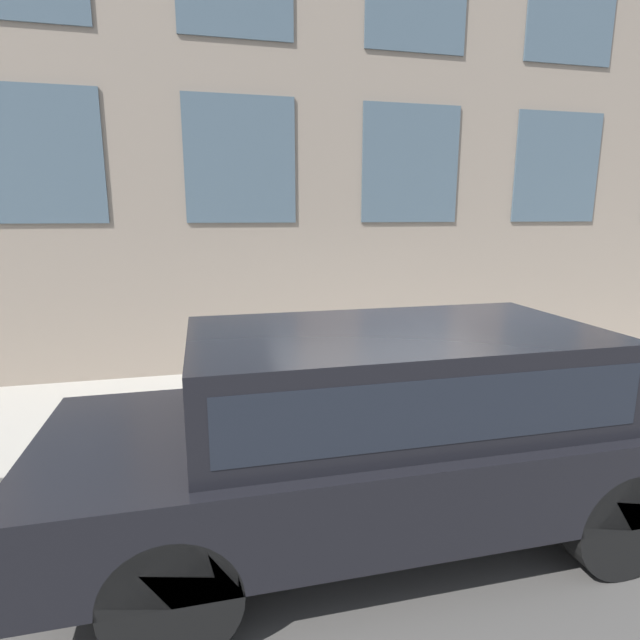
{
  "coord_description": "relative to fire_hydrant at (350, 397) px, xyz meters",
  "views": [
    {
      "loc": [
        -4.54,
        1.96,
        2.56
      ],
      "look_at": [
        0.82,
        0.69,
        1.39
      ],
      "focal_mm": 28.0,
      "sensor_mm": 36.0,
      "label": 1
    }
  ],
  "objects": [
    {
      "name": "ground_plane",
      "position": [
        -0.55,
        -0.4,
        -0.54
      ],
      "size": [
        80.0,
        80.0,
        0.0
      ],
      "primitive_type": "plane",
      "color": "#514F4C"
    },
    {
      "name": "sidewalk",
      "position": [
        1.03,
        -0.4,
        -0.48
      ],
      "size": [
        3.16,
        60.0,
        0.12
      ],
      "color": "#B2ADA3",
      "rests_on": "ground_plane"
    },
    {
      "name": "building_facade",
      "position": [
        2.76,
        -0.4,
        3.81
      ],
      "size": [
        0.33,
        40.0,
        8.71
      ],
      "color": "gray",
      "rests_on": "ground_plane"
    },
    {
      "name": "fire_hydrant",
      "position": [
        0.0,
        0.0,
        0.0
      ],
      "size": [
        0.31,
        0.43,
        0.82
      ],
      "color": "#2D7260",
      "rests_on": "sidewalk"
    },
    {
      "name": "person",
      "position": [
        0.54,
        0.57,
        0.24
      ],
      "size": [
        0.27,
        0.18,
        1.1
      ],
      "rotation": [
        0.0,
        0.0,
        0.74
      ],
      "color": "#232328",
      "rests_on": "sidewalk"
    },
    {
      "name": "parked_truck_charcoal_near",
      "position": [
        -1.65,
        0.22,
        0.46
      ],
      "size": [
        1.88,
        4.95,
        1.71
      ],
      "color": "black",
      "rests_on": "ground_plane"
    }
  ]
}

